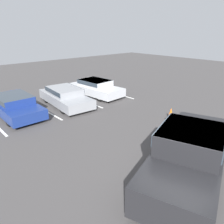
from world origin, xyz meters
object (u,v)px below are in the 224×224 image
object	(u,v)px
parked_sedan_c	(96,87)
traffic_cone	(171,114)
pickup_truck	(191,151)
parked_sedan_a	(15,105)
parked_sedan_b	(65,96)

from	to	relation	value
parked_sedan_c	traffic_cone	distance (m)	6.43
pickup_truck	parked_sedan_a	xyz separation A→B (m)	(-2.28, 9.55, -0.27)
parked_sedan_a	traffic_cone	bearing A→B (deg)	43.86
pickup_truck	parked_sedan_a	distance (m)	9.82
pickup_truck	parked_sedan_b	size ratio (longest dim) A/B	1.32
parked_sedan_a	parked_sedan_b	bearing A→B (deg)	83.20
parked_sedan_b	traffic_cone	world-z (taller)	parked_sedan_b
pickup_truck	parked_sedan_a	world-z (taller)	pickup_truck
traffic_cone	parked_sedan_a	bearing A→B (deg)	133.58
parked_sedan_c	parked_sedan_b	bearing A→B (deg)	-85.26
pickup_truck	parked_sedan_c	world-z (taller)	pickup_truck
pickup_truck	traffic_cone	xyz separation A→B (m)	(3.77, 3.19, -0.59)
parked_sedan_b	traffic_cone	xyz separation A→B (m)	(3.00, -5.98, -0.31)
parked_sedan_b	parked_sedan_c	bearing A→B (deg)	103.96
parked_sedan_a	traffic_cone	xyz separation A→B (m)	(6.05, -6.36, -0.33)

